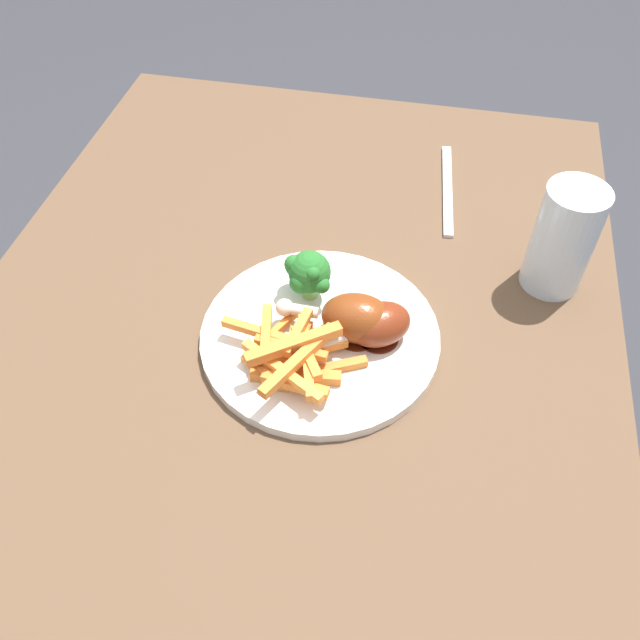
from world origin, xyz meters
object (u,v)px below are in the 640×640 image
object	(u,v)px
dining_table	(296,377)
chicken_drumstick_near	(375,326)
carrot_fries_pile	(293,356)
chicken_drumstick_far	(354,318)
fork	(447,189)
dinner_plate	(320,336)
broccoli_floret_front	(307,273)
water_glass	(563,239)

from	to	relation	value
dining_table	chicken_drumstick_near	distance (m)	0.19
carrot_fries_pile	chicken_drumstick_far	distance (m)	0.08
dining_table	chicken_drumstick_near	xyz separation A→B (m)	(0.04, 0.10, 0.16)
carrot_fries_pile	fork	distance (m)	0.36
dining_table	chicken_drumstick_far	xyz separation A→B (m)	(0.03, 0.07, 0.17)
dinner_plate	carrot_fries_pile	xyz separation A→B (m)	(0.05, -0.02, 0.02)
dinner_plate	broccoli_floret_front	bearing A→B (deg)	-154.06
dinner_plate	carrot_fries_pile	distance (m)	0.06
chicken_drumstick_near	chicken_drumstick_far	world-z (taller)	chicken_drumstick_far
carrot_fries_pile	dinner_plate	bearing A→B (deg)	161.63
carrot_fries_pile	chicken_drumstick_far	size ratio (longest dim) A/B	1.26
dining_table	water_glass	distance (m)	0.36
dining_table	chicken_drumstick_far	bearing A→B (deg)	66.20
dining_table	dinner_plate	distance (m)	0.14
fork	water_glass	size ratio (longest dim) A/B	1.46
dinner_plate	fork	xyz separation A→B (m)	(-0.29, 0.11, -0.00)
dinner_plate	broccoli_floret_front	size ratio (longest dim) A/B	4.28
chicken_drumstick_near	dinner_plate	bearing A→B (deg)	-88.02
water_glass	chicken_drumstick_far	bearing A→B (deg)	-56.98
dining_table	fork	bearing A→B (deg)	148.30
dinner_plate	carrot_fries_pile	bearing A→B (deg)	-18.37
broccoli_floret_front	chicken_drumstick_near	world-z (taller)	broccoli_floret_front
broccoli_floret_front	water_glass	xyz separation A→B (m)	(-0.09, 0.27, 0.02)
dining_table	chicken_drumstick_far	distance (m)	0.18
broccoli_floret_front	water_glass	world-z (taller)	water_glass
dinner_plate	broccoli_floret_front	xyz separation A→B (m)	(-0.05, -0.02, 0.04)
dining_table	fork	xyz separation A→B (m)	(-0.25, 0.15, 0.13)
chicken_drumstick_near	water_glass	size ratio (longest dim) A/B	0.89
carrot_fries_pile	water_glass	size ratio (longest dim) A/B	1.20
chicken_drumstick_far	carrot_fries_pile	bearing A→B (deg)	-42.57
dinner_plate	chicken_drumstick_near	world-z (taller)	chicken_drumstick_near
water_glass	dinner_plate	bearing A→B (deg)	-59.93
dining_table	chicken_drumstick_near	world-z (taller)	chicken_drumstick_near
broccoli_floret_front	fork	bearing A→B (deg)	149.66
carrot_fries_pile	fork	xyz separation A→B (m)	(-0.34, 0.13, -0.03)
broccoli_floret_front	water_glass	distance (m)	0.28
dinner_plate	chicken_drumstick_near	xyz separation A→B (m)	(-0.00, 0.06, 0.03)
fork	water_glass	bearing A→B (deg)	36.11
chicken_drumstick_near	chicken_drumstick_far	distance (m)	0.02
chicken_drumstick_near	chicken_drumstick_far	xyz separation A→B (m)	(-0.00, -0.02, 0.00)
dining_table	broccoli_floret_front	bearing A→B (deg)	128.63
broccoli_floret_front	fork	xyz separation A→B (m)	(-0.24, 0.14, -0.04)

